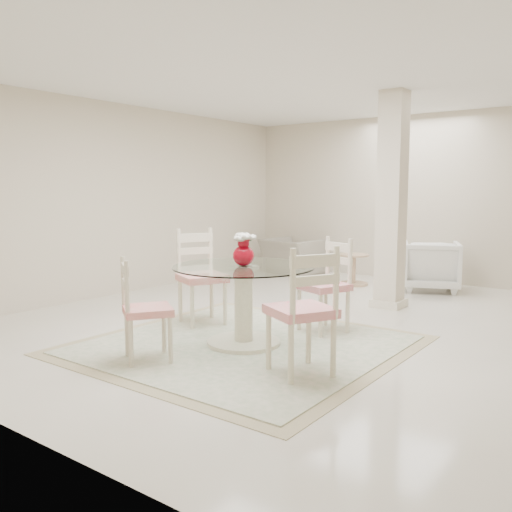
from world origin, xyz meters
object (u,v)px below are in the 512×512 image
Objects in this scene: dining_chair_south at (140,302)px; recliner_taupe at (292,256)px; dining_table at (244,305)px; red_vase at (244,249)px; dining_chair_east at (306,302)px; armchair_white at (431,266)px; dining_chair_west at (199,269)px; side_table at (354,271)px; dining_chair_north at (329,278)px; column at (392,201)px.

dining_chair_south is 5.30m from recliner_taupe.
recliner_taupe is at bearing 116.92° from dining_table.
red_vase is (0.00, -0.00, 0.54)m from dining_table.
dining_chair_east is 4.40m from armchair_white.
dining_chair_west is 3.87m from recliner_taupe.
red_vase is 0.27× the size of dining_chair_west.
armchair_white is (0.88, 4.88, -0.16)m from dining_chair_south.
dining_table is at bearing 146.31° from red_vase.
side_table is at bearing 100.15° from red_vase.
red_vase is at bearing -79.74° from dining_chair_south.
armchair_white is (0.46, 3.95, -0.02)m from dining_table.
dining_table is at bearing -87.36° from dining_chair_west.
red_vase is 0.64× the size of side_table.
red_vase is 4.02m from armchair_white.
dining_chair_west reaches higher than side_table.
armchair_white is (2.55, -0.15, 0.06)m from recliner_taupe.
dining_chair_east reaches higher than dining_chair_north.
column is at bearing 80.11° from dining_table.
dining_table is 3.73m from side_table.
column reaches higher than armchair_white.
dining_table is 3.98m from armchair_white.
dining_chair_east is 1.07× the size of dining_chair_north.
dining_table reaches higher than armchair_white.
dining_chair_east is 1.45m from dining_chair_south.
column is 3.03m from dining_chair_east.
dining_chair_north is 2.23× the size of side_table.
red_vase is 1.08m from dining_chair_west.
dining_table is at bearing 61.16° from armchair_white.
column is at bearing -47.63° from side_table.
armchair_white is 1.67× the size of side_table.
column reaches higher than dining_chair_north.
dining_chair_east is at bearing -80.07° from column.
dining_chair_north reaches higher than red_vase.
side_table is at bearing 132.71° from dining_chair_north.
dining_table is 1.34× the size of dining_chair_south.
column is at bearing -7.27° from dining_chair_west.
dining_chair_west is 1.16× the size of dining_chair_south.
dining_chair_east is 1.23× the size of recliner_taupe.
dining_chair_south is 4.96m from armchair_white.
red_vase reaches higher than side_table.
dining_chair_east reaches higher than side_table.
armchair_white reaches higher than recliner_taupe.
recliner_taupe is 2.55m from armchair_white.
dining_chair_east is at bearing 131.97° from recliner_taupe.
dining_chair_east is 4.40m from side_table.
dining_table is 1.23× the size of dining_chair_north.
dining_chair_north is 0.94× the size of dining_chair_west.
dining_chair_east is 1.00× the size of dining_chair_west.
dining_chair_south is at bearing 116.52° from recliner_taupe.
side_table is (-1.59, 4.08, -0.39)m from dining_chair_east.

